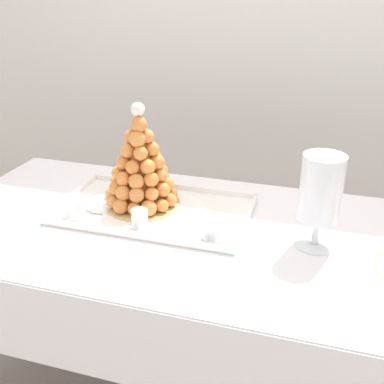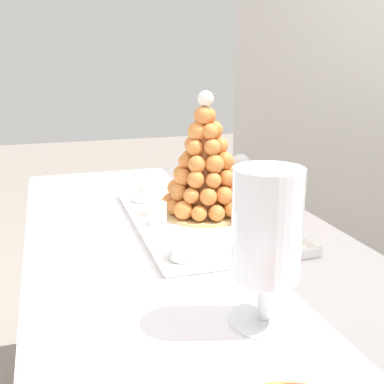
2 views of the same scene
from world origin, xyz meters
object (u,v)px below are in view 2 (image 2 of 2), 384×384
(croquembouche, at_px, (205,168))
(macaron_goblet, at_px, (266,228))
(dessert_cup_left, at_px, (142,193))
(dessert_cup_mid_left, at_px, (157,215))
(dessert_cup_centre, at_px, (183,246))
(wine_glass, at_px, (240,167))
(creme_brulee_ramekin, at_px, (176,199))
(serving_tray, at_px, (202,221))

(croquembouche, height_order, macaron_goblet, croquembouche)
(croquembouche, height_order, dessert_cup_left, croquembouche)
(dessert_cup_left, height_order, dessert_cup_mid_left, dessert_cup_mid_left)
(dessert_cup_centre, relative_size, wine_glass, 0.42)
(dessert_cup_centre, bearing_deg, wine_glass, 141.57)
(macaron_goblet, bearing_deg, creme_brulee_ramekin, 177.31)
(croquembouche, xyz_separation_m, wine_glass, (-0.08, 0.14, -0.03))
(dessert_cup_left, xyz_separation_m, wine_glass, (0.09, 0.28, 0.08))
(wine_glass, bearing_deg, creme_brulee_ramekin, -100.50)
(dessert_cup_centre, relative_size, macaron_goblet, 0.24)
(creme_brulee_ramekin, bearing_deg, wine_glass, 79.50)
(serving_tray, distance_m, creme_brulee_ramekin, 0.17)
(serving_tray, relative_size, macaron_goblet, 2.26)
(dessert_cup_left, distance_m, dessert_cup_mid_left, 0.22)
(serving_tray, relative_size, dessert_cup_left, 10.69)
(serving_tray, bearing_deg, croquembouche, 155.05)
(dessert_cup_centre, relative_size, creme_brulee_ramekin, 0.65)
(serving_tray, relative_size, creme_brulee_ramekin, 6.16)
(serving_tray, distance_m, dessert_cup_left, 0.25)
(dessert_cup_mid_left, bearing_deg, macaron_goblet, 7.36)
(dessert_cup_centre, bearing_deg, dessert_cup_mid_left, -178.93)
(wine_glass, bearing_deg, dessert_cup_left, -107.58)
(creme_brulee_ramekin, distance_m, wine_glass, 0.22)
(croquembouche, height_order, dessert_cup_mid_left, croquembouche)
(serving_tray, height_order, macaron_goblet, macaron_goblet)
(serving_tray, height_order, dessert_cup_centre, dessert_cup_centre)
(macaron_goblet, bearing_deg, dessert_cup_mid_left, -172.64)
(macaron_goblet, bearing_deg, dessert_cup_centre, -167.67)
(serving_tray, distance_m, dessert_cup_centre, 0.26)
(dessert_cup_mid_left, bearing_deg, serving_tray, 91.18)
(serving_tray, height_order, creme_brulee_ramekin, creme_brulee_ramekin)
(dessert_cup_left, height_order, macaron_goblet, macaron_goblet)
(dessert_cup_centre, bearing_deg, creme_brulee_ramekin, 166.89)
(dessert_cup_left, xyz_separation_m, dessert_cup_mid_left, (0.22, -0.00, 0.00))
(macaron_goblet, bearing_deg, serving_tray, 173.13)
(wine_glass, bearing_deg, macaron_goblet, -19.46)
(dessert_cup_mid_left, distance_m, wine_glass, 0.33)
(dessert_cup_left, bearing_deg, dessert_cup_centre, -0.04)
(croquembouche, distance_m, dessert_cup_left, 0.25)
(macaron_goblet, bearing_deg, wine_glass, 160.54)
(serving_tray, height_order, wine_glass, wine_glass)
(creme_brulee_ramekin, distance_m, macaron_goblet, 0.69)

